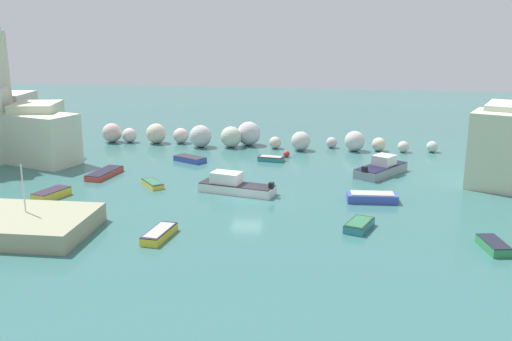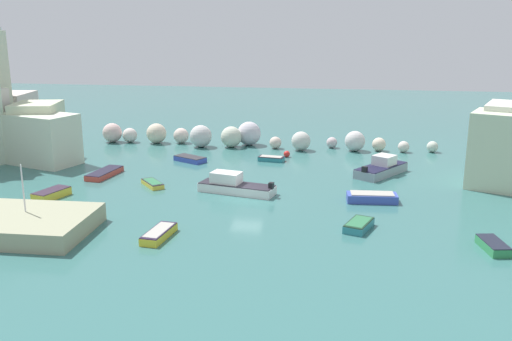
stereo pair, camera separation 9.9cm
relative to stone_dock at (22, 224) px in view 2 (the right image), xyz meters
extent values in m
plane|color=#366B68|center=(13.40, 10.34, -0.63)|extent=(160.00, 160.00, 0.00)
cube|color=beige|center=(-17.11, 26.04, 2.37)|extent=(5.83, 6.16, 6.01)
cube|color=beige|center=(-8.90, 18.37, 1.87)|extent=(8.35, 6.13, 5.01)
cube|color=beige|center=(-9.97, 20.11, 2.29)|extent=(5.22, 5.74, 5.84)
cube|color=silver|center=(35.32, 18.49, 2.85)|extent=(5.75, 6.32, 6.96)
sphere|color=beige|center=(-6.10, 29.48, 0.49)|extent=(2.25, 2.25, 2.25)
sphere|color=silver|center=(-4.03, 29.72, 0.21)|extent=(1.69, 1.69, 1.69)
sphere|color=beige|center=(-0.76, 29.76, 0.53)|extent=(2.32, 2.32, 2.32)
sphere|color=beige|center=(2.09, 30.22, 0.26)|extent=(1.78, 1.78, 1.78)
sphere|color=silver|center=(4.92, 28.48, 0.62)|extent=(2.50, 2.50, 2.50)
sphere|color=beige|center=(8.34, 28.96, 0.55)|extent=(2.36, 2.36, 2.36)
sphere|color=silver|center=(10.14, 30.38, 0.73)|extent=(2.71, 2.71, 2.71)
sphere|color=beige|center=(13.39, 29.00, 0.04)|extent=(1.34, 1.34, 1.34)
sphere|color=beige|center=(16.29, 28.47, 0.42)|extent=(2.11, 2.11, 2.11)
sphere|color=beige|center=(19.63, 30.36, -0.03)|extent=(1.21, 1.21, 1.21)
sphere|color=silver|center=(22.16, 29.15, 0.48)|extent=(2.22, 2.22, 2.22)
sphere|color=beige|center=(24.78, 29.54, 0.11)|extent=(1.49, 1.49, 1.49)
sphere|color=beige|center=(27.42, 29.32, -0.02)|extent=(1.22, 1.22, 1.22)
sphere|color=beige|center=(30.52, 29.82, -0.02)|extent=(1.22, 1.22, 1.22)
cube|color=#9C9D7D|center=(0.00, 0.00, 0.00)|extent=(9.21, 6.95, 1.26)
sphere|color=red|center=(15.09, 24.99, -0.29)|extent=(0.67, 0.67, 0.67)
cube|color=#31894E|center=(30.40, 1.87, -0.37)|extent=(1.67, 2.88, 0.53)
cube|color=#1E2231|center=(30.40, 1.87, -0.07)|extent=(1.64, 2.83, 0.06)
cube|color=white|center=(12.39, 11.39, -0.28)|extent=(6.65, 3.25, 0.71)
cube|color=#24212B|center=(12.39, 11.39, 0.11)|extent=(6.51, 3.19, 0.06)
cube|color=silver|center=(11.46, 11.61, 0.56)|extent=(2.69, 2.02, 0.97)
cube|color=black|center=(15.36, 10.70, 0.33)|extent=(0.45, 0.51, 0.50)
cube|color=teal|center=(-0.09, 0.68, -0.32)|extent=(3.90, 5.54, 0.62)
cube|color=#2E2430|center=(-0.09, 0.68, 0.02)|extent=(3.82, 5.43, 0.06)
cylinder|color=silver|center=(-0.09, 0.68, 1.96)|extent=(0.10, 0.10, 3.93)
cube|color=#C54034|center=(-0.68, 14.75, -0.40)|extent=(2.08, 4.54, 0.46)
cube|color=#1F1C2E|center=(-0.68, 14.75, -0.14)|extent=(2.04, 4.45, 0.06)
cube|color=teal|center=(22.25, 4.28, -0.38)|extent=(2.20, 3.07, 0.50)
cube|color=#1A3222|center=(22.25, 4.28, -0.10)|extent=(2.16, 3.01, 0.06)
cube|color=#2D7047|center=(22.25, 4.28, -0.09)|extent=(1.87, 2.61, 0.08)
cube|color=gray|center=(24.50, 19.27, -0.23)|extent=(5.18, 6.23, 0.80)
cube|color=#1A1A34|center=(24.50, 19.27, 0.20)|extent=(5.07, 6.10, 0.06)
cube|color=silver|center=(24.77, 19.68, 0.65)|extent=(2.40, 2.42, 0.96)
cube|color=black|center=(22.91, 16.90, 0.42)|extent=(0.57, 0.54, 0.50)
cube|color=yellow|center=(9.30, 0.58, -0.39)|extent=(1.56, 3.53, 0.49)
cube|color=#281C36|center=(9.30, 0.58, -0.11)|extent=(1.53, 3.46, 0.06)
cube|color=#ADA89E|center=(9.30, 0.58, -0.10)|extent=(1.32, 3.00, 0.08)
cube|color=gold|center=(4.81, 12.22, -0.45)|extent=(2.64, 2.85, 0.36)
cube|color=#2D2931|center=(4.81, 12.22, -0.24)|extent=(2.59, 2.80, 0.06)
cube|color=#2D7047|center=(4.81, 12.22, -0.23)|extent=(2.24, 2.43, 0.08)
cube|color=#394DB5|center=(5.58, 21.49, -0.40)|extent=(3.60, 2.87, 0.47)
cube|color=#2F2E33|center=(5.58, 21.49, -0.13)|extent=(3.53, 2.81, 0.06)
cube|color=yellow|center=(-2.08, 7.67, -0.33)|extent=(2.21, 3.33, 0.61)
cube|color=#322234|center=(-2.08, 7.67, 0.01)|extent=(2.16, 3.27, 0.06)
cube|color=#3B50B1|center=(23.36, 10.70, -0.31)|extent=(4.01, 1.87, 0.65)
cube|color=#ADA89E|center=(23.36, 10.70, 0.06)|extent=(3.41, 1.59, 0.08)
cube|color=teal|center=(13.73, 22.97, -0.42)|extent=(2.72, 1.49, 0.42)
cube|color=#281E26|center=(13.73, 22.97, -0.18)|extent=(2.67, 1.46, 0.06)
cube|color=#ADA89E|center=(13.73, 22.97, -0.17)|extent=(2.31, 1.27, 0.08)
camera|label=1|loc=(20.99, -32.80, 12.98)|focal=39.77mm
camera|label=2|loc=(21.09, -32.78, 12.98)|focal=39.77mm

